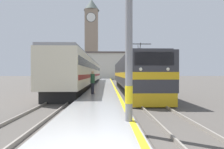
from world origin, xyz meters
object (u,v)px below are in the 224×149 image
at_px(catenary_mast, 131,8).
at_px(person_on_platform, 93,82).
at_px(locomotive_train, 131,75).
at_px(passenger_train, 86,73).
at_px(clock_tower, 92,36).

distance_m(catenary_mast, person_on_platform, 8.63).
relative_size(locomotive_train, passenger_train, 0.63).
bearing_deg(locomotive_train, clock_tower, 100.33).
relative_size(passenger_train, catenary_mast, 4.03).
xyz_separation_m(locomotive_train, person_on_platform, (-3.90, -5.95, -0.46)).
xyz_separation_m(locomotive_train, clock_tower, (-9.07, 49.78, 14.83)).
xyz_separation_m(locomotive_train, catenary_mast, (-1.91, -13.84, 2.43)).
relative_size(passenger_train, person_on_platform, 17.26).
bearing_deg(person_on_platform, catenary_mast, -75.87).
height_order(passenger_train, catenary_mast, catenary_mast).
bearing_deg(clock_tower, person_on_platform, -84.70).
bearing_deg(catenary_mast, clock_tower, 96.42).
height_order(catenary_mast, clock_tower, clock_tower).
distance_m(locomotive_train, person_on_platform, 7.13).
distance_m(catenary_mast, clock_tower, 65.21).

